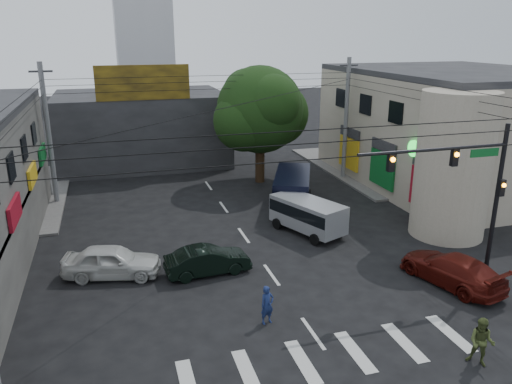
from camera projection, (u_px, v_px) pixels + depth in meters
name	position (u px, v px, depth m)	size (l,w,h in m)	color
ground	(286.00, 295.00, 21.62)	(160.00, 160.00, 0.00)	black
sidewalk_far_right	(412.00, 164.00, 42.92)	(16.00, 16.00, 0.15)	#514F4C
building_right	(455.00, 130.00, 37.16)	(14.00, 18.00, 8.00)	gray
corner_column	(453.00, 165.00, 27.04)	(4.00, 4.00, 8.00)	gray
building_far	(142.00, 128.00, 43.37)	(14.00, 10.00, 6.00)	#232326
billboard	(143.00, 83.00, 37.59)	(7.00, 0.30, 2.60)	olive
street_tree	(260.00, 110.00, 36.57)	(6.40, 6.40, 8.70)	black
traffic_gantry	(468.00, 180.00, 21.36)	(7.10, 0.35, 7.20)	black
utility_pole_far_left	(49.00, 135.00, 31.99)	(0.32, 0.32, 9.20)	#59595B
utility_pole_far_right	(346.00, 120.00, 37.69)	(0.32, 0.32, 9.20)	#59595B
dark_sedan	(208.00, 261.00, 23.42)	(4.10, 1.70, 1.32)	black
white_compact	(112.00, 261.00, 23.11)	(4.74, 2.80, 1.51)	beige
maroon_sedan	(451.00, 269.00, 22.43)	(3.20, 5.29, 1.43)	#4A0F0A
silver_minivan	(308.00, 217.00, 28.14)	(3.46, 4.85, 1.93)	#929599
navy_van	(292.00, 190.00, 32.32)	(4.21, 6.05, 2.26)	black
traffic_officer	(267.00, 305.00, 19.34)	(0.65, 0.51, 1.57)	#16224E
pedestrian_olive	(482.00, 342.00, 16.86)	(1.05, 1.08, 1.75)	#3D4921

